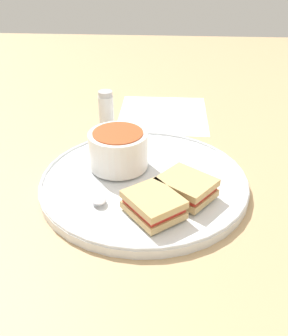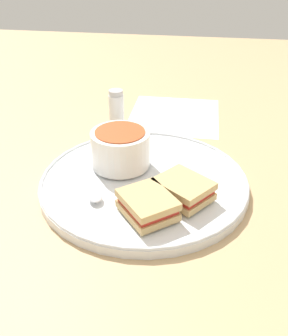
{
  "view_description": "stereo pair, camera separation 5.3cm",
  "coord_description": "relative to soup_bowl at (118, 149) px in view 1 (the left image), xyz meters",
  "views": [
    {
      "loc": [
        -0.04,
        0.6,
        0.41
      ],
      "look_at": [
        0.0,
        0.0,
        0.04
      ],
      "focal_mm": 42.0,
      "sensor_mm": 36.0,
      "label": 1
    },
    {
      "loc": [
        -0.09,
        0.59,
        0.41
      ],
      "look_at": [
        0.0,
        0.0,
        0.04
      ],
      "focal_mm": 42.0,
      "sensor_mm": 36.0,
      "label": 2
    }
  ],
  "objects": [
    {
      "name": "spoon",
      "position": [
        0.02,
        0.11,
        -0.03
      ],
      "size": [
        0.06,
        0.11,
        0.01
      ],
      "rotation": [
        0.0,
        0.0,
        8.26
      ],
      "color": "silver",
      "rests_on": "plate"
    },
    {
      "name": "menu_sheet",
      "position": [
        -0.08,
        -0.29,
        -0.06
      ],
      "size": [
        0.22,
        0.24,
        0.0
      ],
      "rotation": [
        0.0,
        0.0,
        0.0
      ],
      "color": "white",
      "rests_on": "ground_plane"
    },
    {
      "name": "salt_shaker",
      "position": [
        0.06,
        -0.23,
        -0.01
      ],
      "size": [
        0.04,
        0.04,
        0.08
      ],
      "color": "silver",
      "rests_on": "ground_plane"
    },
    {
      "name": "sandwich_half_near",
      "position": [
        -0.07,
        0.14,
        -0.02
      ],
      "size": [
        0.11,
        0.11,
        0.03
      ],
      "rotation": [
        0.0,
        0.0,
        2.24
      ],
      "color": "tan",
      "rests_on": "plate"
    },
    {
      "name": "plate",
      "position": [
        -0.05,
        0.04,
        -0.04
      ],
      "size": [
        0.38,
        0.38,
        0.02
      ],
      "color": "white",
      "rests_on": "ground_plane"
    },
    {
      "name": "sandwich_half_far",
      "position": [
        -0.13,
        0.09,
        -0.02
      ],
      "size": [
        0.11,
        0.11,
        0.03
      ],
      "rotation": [
        0.0,
        0.0,
        2.49
      ],
      "color": "tan",
      "rests_on": "plate"
    },
    {
      "name": "soup_bowl",
      "position": [
        0.0,
        0.0,
        0.0
      ],
      "size": [
        0.11,
        0.11,
        0.07
      ],
      "color": "white",
      "rests_on": "plate"
    },
    {
      "name": "ground_plane",
      "position": [
        -0.05,
        0.04,
        -0.06
      ],
      "size": [
        2.4,
        2.4,
        0.0
      ],
      "primitive_type": "plane",
      "color": "tan"
    }
  ]
}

